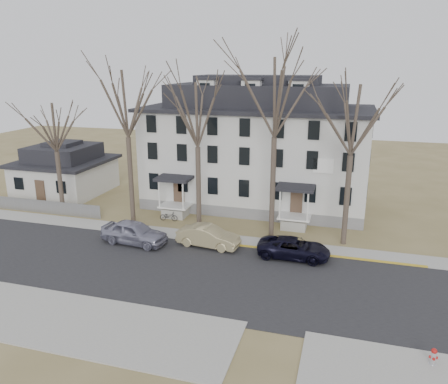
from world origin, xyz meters
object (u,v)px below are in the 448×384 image
(tree_bungalow, at_px, (54,124))
(bicycle_left, at_px, (169,217))
(tree_center, at_px, (276,92))
(car_silver, at_px, (134,233))
(tree_far_left, at_px, (126,99))
(fire_hydrant, at_px, (433,357))
(tree_mid_right, at_px, (354,115))
(car_tan, at_px, (208,237))
(small_house, at_px, (65,171))
(boarding_house, at_px, (257,148))
(car_navy, at_px, (294,249))
(tree_mid_left, at_px, (197,110))

(tree_bungalow, distance_m, bicycle_left, 12.60)
(tree_center, relative_size, car_silver, 2.89)
(tree_far_left, bearing_deg, tree_center, 0.00)
(tree_center, bearing_deg, fire_hydrant, -53.75)
(tree_far_left, relative_size, tree_bungalow, 1.27)
(tree_mid_right, height_order, car_tan, tree_mid_right)
(small_house, xyz_separation_m, tree_bungalow, (4.00, -6.20, 5.87))
(boarding_house, xyz_separation_m, bicycle_left, (-6.07, -7.30, -4.97))
(tree_far_left, distance_m, car_tan, 12.87)
(car_silver, distance_m, fire_hydrant, 21.22)
(car_silver, bearing_deg, car_tan, -73.79)
(tree_center, bearing_deg, tree_mid_right, 0.00)
(car_tan, bearing_deg, tree_center, -44.47)
(small_house, height_order, car_silver, small_house)
(boarding_house, xyz_separation_m, car_navy, (5.23, -11.74, -4.69))
(boarding_house, height_order, car_tan, boarding_house)
(car_tan, bearing_deg, car_navy, -85.91)
(tree_bungalow, bearing_deg, bicycle_left, 4.93)
(tree_far_left, height_order, tree_center, tree_center)
(tree_mid_right, bearing_deg, car_tan, -160.58)
(tree_mid_right, relative_size, bicycle_left, 8.08)
(tree_center, height_order, tree_mid_right, tree_center)
(boarding_house, distance_m, tree_center, 10.39)
(boarding_house, bearing_deg, car_tan, -95.37)
(small_house, distance_m, tree_bungalow, 9.43)
(tree_bungalow, distance_m, fire_hydrant, 32.53)
(boarding_house, relative_size, tree_mid_right, 1.63)
(tree_far_left, xyz_separation_m, fire_hydrant, (21.71, -13.24, -9.90))
(boarding_house, bearing_deg, car_navy, -65.99)
(tree_mid_right, distance_m, car_silver, 17.98)
(boarding_house, xyz_separation_m, car_silver, (-6.58, -12.56, -4.51))
(tree_bungalow, bearing_deg, tree_far_left, 0.00)
(boarding_house, height_order, tree_bungalow, boarding_house)
(small_house, xyz_separation_m, tree_mid_right, (28.50, -6.20, 7.35))
(tree_bungalow, height_order, fire_hydrant, tree_bungalow)
(tree_mid_left, xyz_separation_m, bicycle_left, (-3.07, 0.86, -9.19))
(car_navy, bearing_deg, tree_far_left, 76.42)
(tree_far_left, relative_size, car_navy, 2.75)
(tree_center, xyz_separation_m, tree_mid_right, (5.50, 0.00, -1.48))
(tree_bungalow, distance_m, car_navy, 22.77)
(boarding_house, bearing_deg, tree_bungalow, -152.99)
(car_silver, height_order, car_navy, car_silver)
(car_tan, relative_size, fire_hydrant, 5.32)
(tree_far_left, relative_size, fire_hydrant, 15.65)
(boarding_house, height_order, fire_hydrant, boarding_house)
(boarding_house, xyz_separation_m, fire_hydrant, (12.71, -21.39, -4.94))
(small_house, bearing_deg, tree_center, -15.08)
(tree_bungalow, bearing_deg, tree_mid_left, 0.00)
(car_navy, bearing_deg, tree_center, 32.43)
(small_house, distance_m, bicycle_left, 15.03)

